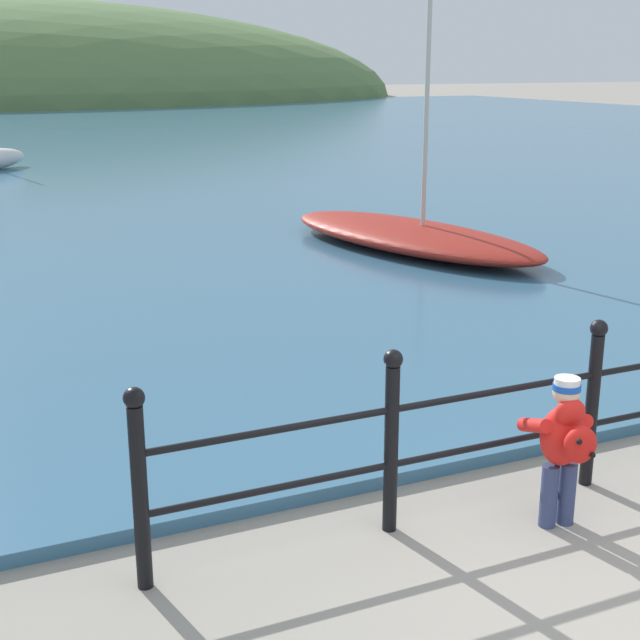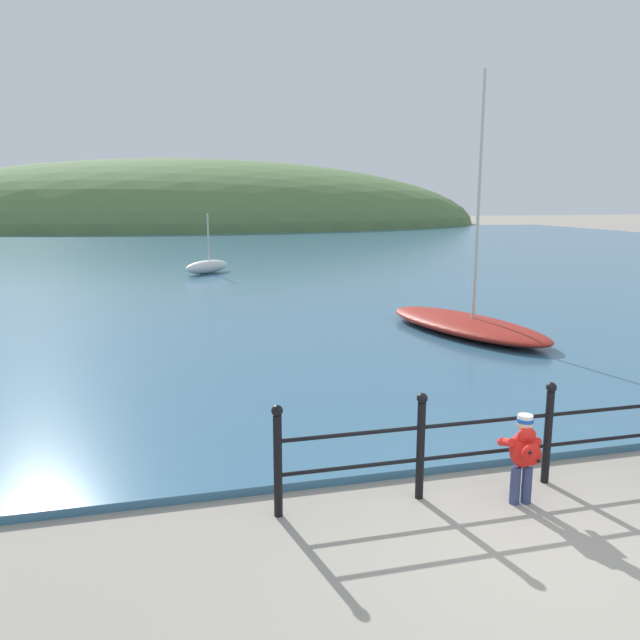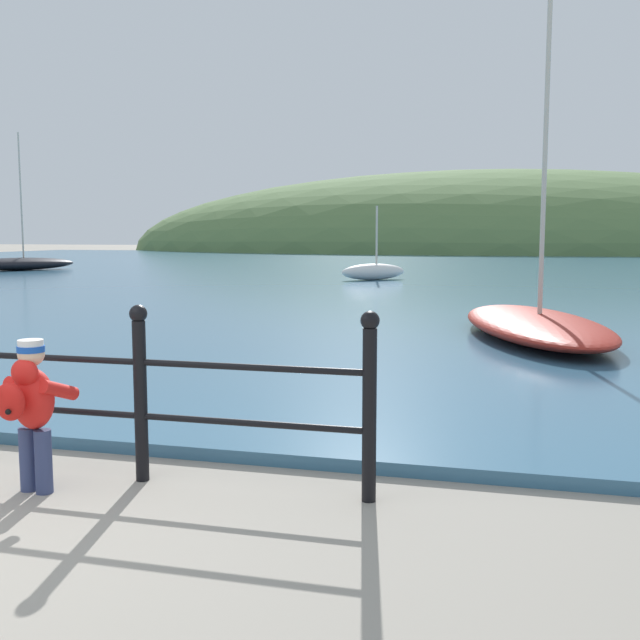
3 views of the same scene
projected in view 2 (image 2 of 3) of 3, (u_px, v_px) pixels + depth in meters
name	position (u px, v px, depth m)	size (l,w,h in m)	color
ground_plane	(554.00, 565.00, 5.61)	(200.00, 200.00, 0.00)	gray
water	(219.00, 254.00, 36.01)	(80.00, 60.00, 0.10)	#386684
far_hillside	(188.00, 226.00, 73.03)	(70.59, 38.82, 15.28)	#567542
iron_railing	(486.00, 436.00, 6.94)	(4.84, 0.12, 1.21)	black
child_in_coat	(524.00, 451.00, 6.62)	(0.42, 0.55, 1.00)	navy
boat_far_left	(207.00, 266.00, 26.35)	(2.26, 2.13, 2.52)	silver
boat_nearest_quay	(465.00, 324.00, 14.77)	(2.99, 5.29, 5.90)	maroon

